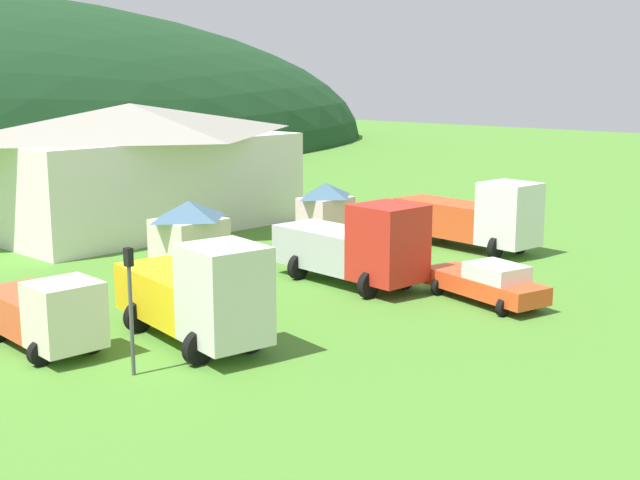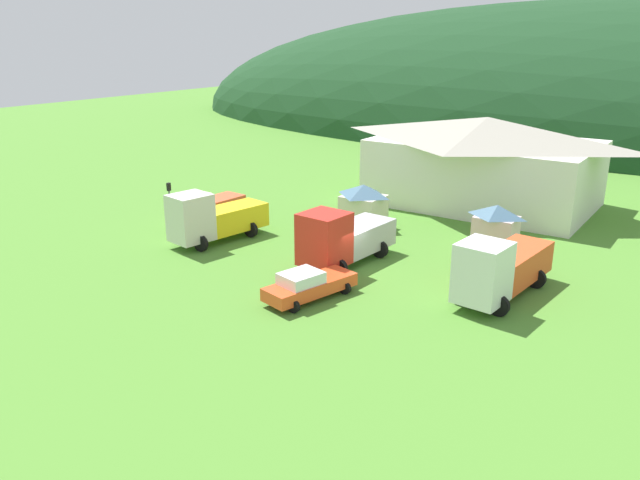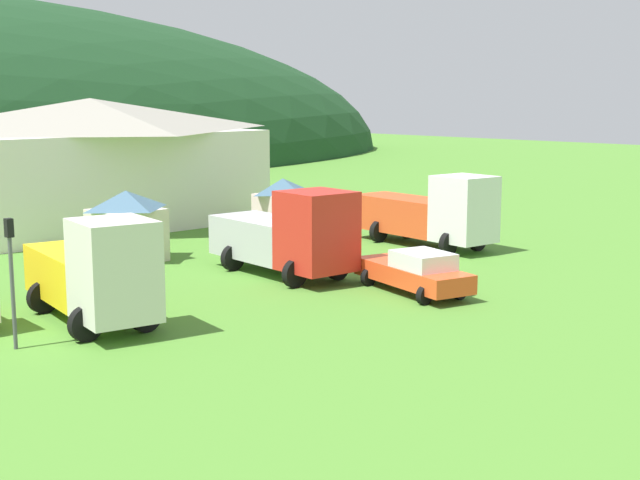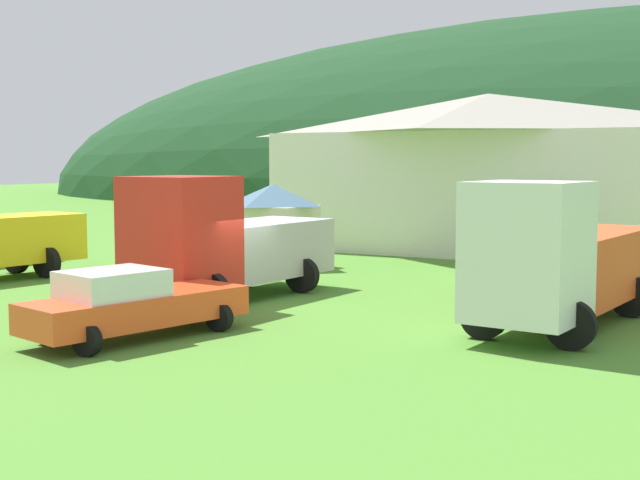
{
  "view_description": "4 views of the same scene",
  "coord_description": "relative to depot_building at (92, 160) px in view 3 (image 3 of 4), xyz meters",
  "views": [
    {
      "loc": [
        -27.26,
        -21.89,
        8.89
      ],
      "look_at": [
        0.25,
        3.7,
        1.4
      ],
      "focal_mm": 46.81,
      "sensor_mm": 36.0,
      "label": 1
    },
    {
      "loc": [
        18.87,
        -30.62,
        13.78
      ],
      "look_at": [
        -2.75,
        0.92,
        1.14
      ],
      "focal_mm": 35.47,
      "sensor_mm": 36.0,
      "label": 2
    },
    {
      "loc": [
        -24.59,
        -25.89,
        7.46
      ],
      "look_at": [
        1.73,
        1.37,
        1.14
      ],
      "focal_mm": 49.21,
      "sensor_mm": 36.0,
      "label": 3
    },
    {
      "loc": [
        14.04,
        -20.26,
        4.17
      ],
      "look_at": [
        2.28,
        0.89,
        1.91
      ],
      "focal_mm": 48.72,
      "sensor_mm": 36.0,
      "label": 4
    }
  ],
  "objects": [
    {
      "name": "ground_plane",
      "position": [
        -0.99,
        -19.46,
        -3.73
      ],
      "size": [
        200.0,
        200.0,
        0.0
      ],
      "primitive_type": "plane",
      "color": "#4C842D"
    },
    {
      "name": "depot_building",
      "position": [
        0.0,
        0.0,
        0.0
      ],
      "size": [
        18.48,
        12.28,
        7.23
      ],
      "color": "white",
      "rests_on": "ground"
    },
    {
      "name": "play_shed_cream",
      "position": [
        -4.81,
        -11.34,
        -2.07
      ],
      "size": [
        3.07,
        2.76,
        3.21
      ],
      "color": "beige",
      "rests_on": "ground"
    },
    {
      "name": "play_shed_pink",
      "position": [
        5.01,
        -10.84,
        -2.14
      ],
      "size": [
        2.87,
        2.19,
        3.07
      ],
      "color": "beige",
      "rests_on": "ground"
    },
    {
      "name": "flatbed_truck_yellow",
      "position": [
        -11.49,
        -20.29,
        -1.96
      ],
      "size": [
        3.73,
        7.4,
        3.67
      ],
      "rotation": [
        0.0,
        0.0,
        -1.74
      ],
      "color": "silver",
      "rests_on": "ground"
    },
    {
      "name": "crane_truck_red",
      "position": [
        -1.82,
        -19.0,
        -1.94
      ],
      "size": [
        3.64,
        7.39,
        3.7
      ],
      "rotation": [
        0.0,
        0.0,
        -1.65
      ],
      "color": "red",
      "rests_on": "ground"
    },
    {
      "name": "heavy_rig_white",
      "position": [
        7.95,
        -18.54,
        -1.97
      ],
      "size": [
        3.6,
        8.18,
        3.68
      ],
      "rotation": [
        0.0,
        0.0,
        -1.67
      ],
      "color": "white",
      "rests_on": "ground"
    },
    {
      "name": "service_pickup_orange",
      "position": [
        -0.43,
        -24.48,
        -2.9
      ],
      "size": [
        3.11,
        5.66,
        1.66
      ],
      "rotation": [
        0.0,
        0.0,
        -1.81
      ],
      "color": "#EE4D23",
      "rests_on": "ground"
    },
    {
      "name": "traffic_light_west",
      "position": [
        -14.64,
        -21.04,
        -1.31
      ],
      "size": [
        0.2,
        0.32,
        3.91
      ],
      "color": "#4C4C51",
      "rests_on": "ground"
    },
    {
      "name": "traffic_cone_near_pickup",
      "position": [
        7.49,
        -15.14,
        -3.73
      ],
      "size": [
        0.36,
        0.36,
        0.49
      ],
      "primitive_type": "cone",
      "color": "orange",
      "rests_on": "ground"
    }
  ]
}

